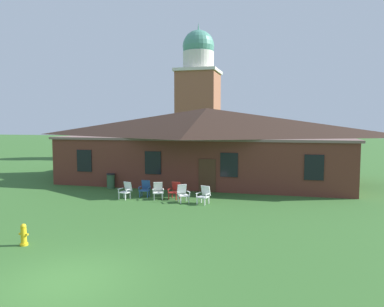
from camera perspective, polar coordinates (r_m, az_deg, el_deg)
The scene contains 11 objects.
ground_plane at distance 11.23m, azimuth -19.32°, elevation -18.40°, with size 200.00×200.00×0.00m, color #336028.
brick_building at distance 27.92m, azimuth 2.30°, elevation 1.61°, with size 20.78×10.40×5.46m.
dome_tower at distance 45.90m, azimuth 1.00°, elevation 8.75°, with size 5.18×5.18×16.55m.
lawn_chair_by_porch at distance 21.44m, azimuth -10.28°, elevation -5.63°, with size 0.74×0.78×0.96m.
lawn_chair_near_door at distance 21.87m, azimuth -7.33°, elevation -5.39°, with size 0.69×0.72×0.96m.
lawn_chair_left_end at distance 21.07m, azimuth -5.32°, elevation -5.76°, with size 0.78×0.82×0.96m.
lawn_chair_middle at distance 21.07m, azimuth -2.67°, elevation -5.74°, with size 0.70×0.74×0.96m.
lawn_chair_right_end at distance 20.22m, azimuth -1.45°, elevation -6.19°, with size 0.84×0.87×0.96m.
lawn_chair_far_side at distance 19.81m, azimuth 1.89°, elevation -6.43°, with size 0.75×0.80×0.96m.
fire_hydrant at distance 14.63m, azimuth -24.81°, elevation -11.50°, with size 0.36×0.28×0.79m.
trash_bin at distance 24.97m, azimuth -12.57°, elevation -4.18°, with size 0.56×0.56×0.98m.
Camera 1 is at (5.83, -8.54, 4.40)m, focal length 34.13 mm.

